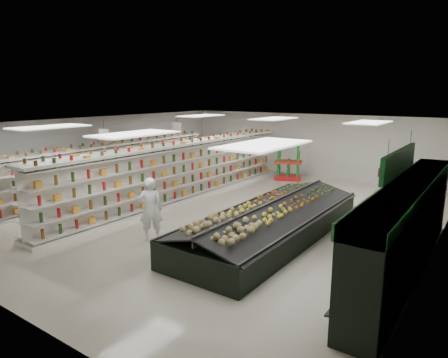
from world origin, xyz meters
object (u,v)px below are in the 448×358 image
Objects in this scene: shopper_main at (151,209)px; shopper_background at (222,166)px; produce_island at (271,221)px; soda_endcap at (288,164)px; gondola_center at (183,173)px; gondola_left at (105,171)px.

shopper_main is 8.15m from shopper_background.
produce_island is 8.38m from soda_endcap.
produce_island is 4.47× the size of soda_endcap.
produce_island is at bearing -19.50° from gondola_center.
produce_island is 3.97× the size of shopper_main.
shopper_main is (-2.76, -2.23, 0.43)m from produce_island.
soda_endcap is 9.98m from shopper_main.
gondola_left reaches higher than shopper_background.
gondola_center is at bearing -100.39° from shopper_main.
gondola_left is 5.49m from shopper_background.
gondola_center is 5.48m from produce_island.
soda_endcap is at bearing 52.55° from gondola_left.
gondola_left is 3.49m from gondola_center.
shopper_main reaches higher than produce_island.
soda_endcap is at bearing -37.67° from shopper_background.
soda_endcap is (-3.21, 7.73, 0.30)m from produce_island.
shopper_main is (5.58, -2.86, -0.04)m from gondola_left.
soda_endcap is 3.36m from shopper_background.
gondola_center is (3.24, 1.29, 0.09)m from gondola_left.
gondola_left is 1.64× the size of produce_island.
shopper_main is at bearing -151.21° from shopper_background.
gondola_center is 3.52m from shopper_background.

